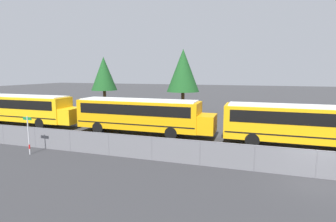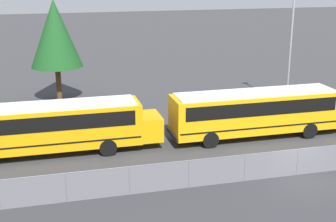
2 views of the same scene
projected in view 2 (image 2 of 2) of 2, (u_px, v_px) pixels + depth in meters
name	position (u px, v px, depth m)	size (l,w,h in m)	color
ground_plane	(296.00, 175.00, 25.49)	(200.00, 200.00, 0.00)	#38383A
fence	(297.00, 162.00, 25.25)	(104.32, 0.07, 1.53)	#9EA0A5
school_bus_2	(51.00, 125.00, 27.82)	(12.59, 2.53, 3.11)	orange
school_bus_3	(259.00, 110.00, 30.72)	(12.59, 2.53, 3.11)	#EDA80F
light_pole	(291.00, 45.00, 36.83)	(0.60, 0.24, 9.13)	gray
tree_3	(55.00, 34.00, 37.78)	(4.19, 4.19, 8.45)	#51381E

